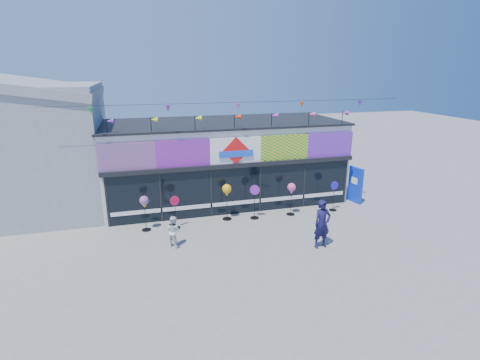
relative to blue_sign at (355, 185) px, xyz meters
name	(u,v)px	position (x,y,z in m)	size (l,w,h in m)	color
ground	(258,244)	(-6.38, -3.32, -0.93)	(80.00, 80.00, 0.00)	slate
kite_shop	(224,160)	(-6.38, 2.62, 1.11)	(16.00, 5.70, 5.31)	silver
neighbour_building	(14,145)	(-16.38, 3.68, 2.27)	(8.18, 7.20, 6.87)	#949699
blue_sign	(355,185)	(0.00, 0.00, 0.00)	(0.31, 0.94, 1.86)	#0E33D4
spinner_0	(144,203)	(-10.61, -0.76, 0.31)	(0.40, 0.40, 1.56)	black
spinner_1	(175,211)	(-9.35, -0.87, -0.15)	(0.41, 0.38, 1.48)	black
spinner_2	(227,191)	(-6.96, -0.50, 0.42)	(0.43, 0.43, 1.70)	black
spinner_3	(255,201)	(-5.70, -0.73, -0.08)	(0.44, 0.41, 1.62)	black
spinner_4	(292,190)	(-3.90, -0.75, 0.32)	(0.40, 0.40, 1.57)	black
spinner_5	(334,195)	(-1.68, -0.80, -0.15)	(0.42, 0.38, 1.49)	black
adult_man	(322,224)	(-4.09, -4.21, 0.03)	(0.70, 0.46, 1.93)	#141239
child	(173,231)	(-9.61, -2.57, -0.31)	(0.61, 0.35, 1.25)	silver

